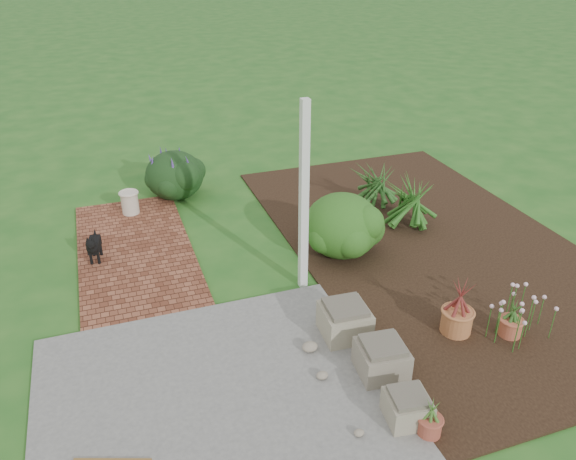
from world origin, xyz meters
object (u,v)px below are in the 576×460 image
object	(u,v)px
stone_trough_near	(407,408)
cream_ceramic_urn	(130,203)
black_dog	(94,245)
evergreen_shrub	(342,224)

from	to	relation	value
stone_trough_near	cream_ceramic_urn	xyz separation A→B (m)	(-2.04, 5.41, 0.05)
black_dog	stone_trough_near	bearing A→B (deg)	-46.42
stone_trough_near	cream_ceramic_urn	size ratio (longest dim) A/B	1.07
stone_trough_near	black_dog	world-z (taller)	black_dog
stone_trough_near	black_dog	distance (m)	4.80
stone_trough_near	black_dog	bearing A→B (deg)	123.57
black_dog	cream_ceramic_urn	size ratio (longest dim) A/B	1.34
cream_ceramic_urn	evergreen_shrub	xyz separation A→B (m)	(2.75, -2.30, 0.27)
black_dog	evergreen_shrub	size ratio (longest dim) A/B	0.46
evergreen_shrub	cream_ceramic_urn	bearing A→B (deg)	140.09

